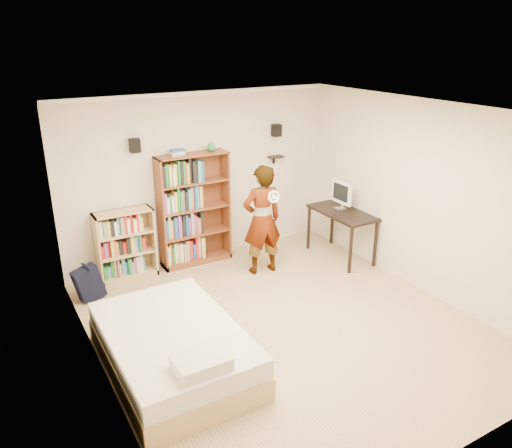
{
  "coord_description": "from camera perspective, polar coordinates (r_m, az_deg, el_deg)",
  "views": [
    {
      "loc": [
        -3.09,
        -4.58,
        3.5
      ],
      "look_at": [
        -0.09,
        0.6,
        1.21
      ],
      "focal_mm": 35.0,
      "sensor_mm": 36.0,
      "label": 1
    }
  ],
  "objects": [
    {
      "name": "low_bookshelf",
      "position": [
        7.72,
        -14.66,
        -2.33
      ],
      "size": [
        0.86,
        0.32,
        1.07
      ],
      "primitive_type": null,
      "color": "tan",
      "rests_on": "ground"
    },
    {
      "name": "speaker_left",
      "position": [
        7.42,
        -13.67,
        8.7
      ],
      "size": [
        0.14,
        0.12,
        0.2
      ],
      "primitive_type": "cube",
      "color": "black",
      "rests_on": "room_shell"
    },
    {
      "name": "wii_wheel",
      "position": [
        7.15,
        2.02,
        3.13
      ],
      "size": [
        0.19,
        0.07,
        0.19
      ],
      "primitive_type": "torus",
      "rotation": [
        1.36,
        0.0,
        0.0
      ],
      "color": "white",
      "rests_on": "person"
    },
    {
      "name": "imac",
      "position": [
        8.25,
        9.64,
        3.23
      ],
      "size": [
        0.12,
        0.46,
        0.45
      ],
      "primitive_type": null,
      "rotation": [
        0.0,
        0.0,
        -0.07
      ],
      "color": "white",
      "rests_on": "computer_desk"
    },
    {
      "name": "crown_molding",
      "position": [
        5.59,
        3.98,
        12.36
      ],
      "size": [
        4.5,
        5.0,
        0.06
      ],
      "color": "white",
      "rests_on": "room_shell"
    },
    {
      "name": "tall_bookshelf",
      "position": [
        7.93,
        -7.07,
        1.63
      ],
      "size": [
        1.13,
        0.33,
        1.8
      ],
      "primitive_type": null,
      "color": "brown",
      "rests_on": "ground"
    },
    {
      "name": "ground",
      "position": [
        6.54,
        3.39,
        -11.45
      ],
      "size": [
        4.5,
        5.0,
        0.01
      ],
      "primitive_type": "cube",
      "color": "tan",
      "rests_on": "ground"
    },
    {
      "name": "daybed",
      "position": [
        5.72,
        -9.48,
        -13.3
      ],
      "size": [
        1.36,
        2.1,
        0.62
      ],
      "primitive_type": null,
      "color": "beige",
      "rests_on": "ground"
    },
    {
      "name": "wall_shelf",
      "position": [
        8.51,
        2.29,
        7.68
      ],
      "size": [
        0.25,
        0.16,
        0.02
      ],
      "primitive_type": "cube",
      "color": "black",
      "rests_on": "room_shell"
    },
    {
      "name": "speaker_right",
      "position": [
        8.41,
        2.37,
        10.65
      ],
      "size": [
        0.14,
        0.12,
        0.2
      ],
      "primitive_type": "cube",
      "color": "black",
      "rests_on": "room_shell"
    },
    {
      "name": "computer_desk",
      "position": [
        8.33,
        9.67,
        -1.19
      ],
      "size": [
        0.59,
        1.18,
        0.81
      ],
      "primitive_type": null,
      "color": "black",
      "rests_on": "ground"
    },
    {
      "name": "navy_bag",
      "position": [
        7.35,
        -18.6,
        -6.41
      ],
      "size": [
        0.42,
        0.32,
        0.51
      ],
      "primitive_type": null,
      "rotation": [
        0.0,
        0.0,
        0.22
      ],
      "color": "black",
      "rests_on": "ground"
    },
    {
      "name": "person",
      "position": [
        7.56,
        0.7,
        0.47
      ],
      "size": [
        0.66,
        0.47,
        1.71
      ],
      "primitive_type": "imported",
      "rotation": [
        0.0,
        0.0,
        3.04
      ],
      "color": "black",
      "rests_on": "ground"
    },
    {
      "name": "room_shell",
      "position": [
        5.79,
        3.76,
        3.43
      ],
      "size": [
        4.52,
        5.02,
        2.71
      ],
      "color": "beige",
      "rests_on": "ground"
    }
  ]
}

